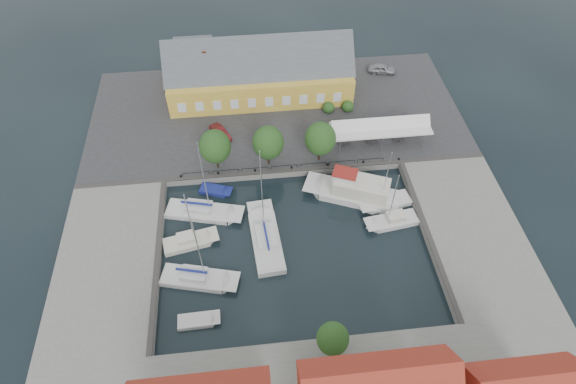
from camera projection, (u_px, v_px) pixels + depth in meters
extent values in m
plane|color=black|center=(293.00, 236.00, 59.53)|extent=(140.00, 140.00, 0.00)
cube|color=#2D2D30|center=(276.00, 114.00, 74.24)|extent=(56.00, 26.00, 1.00)
cube|color=slate|center=(109.00, 264.00, 56.26)|extent=(12.00, 24.00, 1.00)
cube|color=slate|center=(472.00, 231.00, 59.42)|extent=(12.00, 24.00, 1.00)
cube|color=#383533|center=(285.00, 171.00, 65.49)|extent=(56.00, 0.60, 0.12)
cube|color=#383533|center=(157.00, 257.00, 56.25)|extent=(0.60, 24.00, 0.12)
cube|color=#383533|center=(428.00, 232.00, 58.59)|extent=(0.60, 24.00, 0.12)
cylinder|color=black|center=(181.00, 176.00, 64.58)|extent=(0.24, 0.24, 0.40)
cylinder|color=black|center=(218.00, 174.00, 64.94)|extent=(0.24, 0.24, 0.40)
cylinder|color=black|center=(255.00, 171.00, 65.30)|extent=(0.24, 0.24, 0.40)
cylinder|color=black|center=(292.00, 168.00, 65.65)|extent=(0.24, 0.24, 0.40)
cylinder|color=black|center=(328.00, 165.00, 66.01)|extent=(0.24, 0.24, 0.40)
cylinder|color=black|center=(363.00, 162.00, 66.37)|extent=(0.24, 0.24, 0.40)
cylinder|color=black|center=(399.00, 159.00, 66.73)|extent=(0.24, 0.24, 0.40)
cube|color=gold|center=(260.00, 81.00, 75.32)|extent=(28.00, 10.00, 4.50)
cube|color=#474C51|center=(259.00, 62.00, 72.69)|extent=(28.56, 7.60, 7.60)
cube|color=gold|center=(197.00, 66.00, 78.91)|extent=(6.00, 6.00, 3.50)
cube|color=brown|center=(204.00, 54.00, 70.72)|extent=(0.60, 0.60, 1.20)
cube|color=white|center=(381.00, 128.00, 67.27)|extent=(14.00, 4.00, 0.25)
cylinder|color=silver|center=(340.00, 147.00, 66.67)|extent=(0.10, 0.10, 2.70)
cylinder|color=silver|center=(336.00, 130.00, 69.03)|extent=(0.10, 0.10, 2.70)
cylinder|color=silver|center=(382.00, 144.00, 67.10)|extent=(0.10, 0.10, 2.70)
cylinder|color=silver|center=(376.00, 127.00, 69.46)|extent=(0.10, 0.10, 2.70)
cylinder|color=silver|center=(424.00, 141.00, 67.53)|extent=(0.10, 0.10, 2.70)
cylinder|color=silver|center=(417.00, 124.00, 69.89)|extent=(0.10, 0.10, 2.70)
cylinder|color=black|center=(217.00, 162.00, 65.22)|extent=(0.30, 0.30, 2.10)
ellipsoid|color=#224518|center=(215.00, 147.00, 63.09)|extent=(4.20, 4.20, 4.83)
cylinder|color=black|center=(269.00, 158.00, 65.72)|extent=(0.30, 0.30, 2.10)
ellipsoid|color=#224518|center=(268.00, 143.00, 63.59)|extent=(4.20, 4.20, 4.83)
cylinder|color=black|center=(319.00, 154.00, 66.22)|extent=(0.30, 0.30, 2.10)
ellipsoid|color=#224518|center=(320.00, 139.00, 64.09)|extent=(4.20, 4.20, 4.83)
imported|color=#9A9DA1|center=(382.00, 69.00, 80.04)|extent=(4.79, 2.86, 1.53)
imported|color=maroon|center=(220.00, 133.00, 69.67)|extent=(3.38, 4.28, 1.36)
cube|color=silver|center=(267.00, 245.00, 58.51)|extent=(3.99, 9.11, 1.50)
cube|color=silver|center=(265.00, 233.00, 58.64)|extent=(4.00, 10.87, 0.08)
cube|color=silver|center=(266.00, 237.00, 57.72)|extent=(2.53, 3.71, 0.90)
cylinder|color=silver|center=(262.00, 194.00, 54.10)|extent=(0.12, 0.12, 13.32)
cube|color=navy|center=(266.00, 235.00, 57.01)|extent=(0.56, 4.45, 0.22)
cube|color=silver|center=(360.00, 197.00, 63.57)|extent=(10.97, 7.53, 1.80)
cube|color=silver|center=(351.00, 191.00, 63.11)|extent=(12.81, 8.19, 0.08)
cube|color=beige|center=(361.00, 187.00, 62.07)|extent=(7.78, 5.76, 2.20)
cube|color=silver|center=(345.00, 176.00, 61.45)|extent=(3.43, 3.05, 1.20)
cube|color=maroon|center=(345.00, 173.00, 60.96)|extent=(3.71, 3.26, 0.10)
cube|color=silver|center=(388.00, 203.00, 62.99)|extent=(6.00, 3.33, 1.30)
cube|color=silver|center=(384.00, 201.00, 62.35)|extent=(7.11, 3.43, 0.08)
cube|color=silver|center=(389.00, 198.00, 62.10)|extent=(2.52, 1.99, 0.90)
cylinder|color=silver|center=(386.00, 178.00, 58.97)|extent=(0.12, 0.12, 8.87)
cube|color=silver|center=(395.00, 222.00, 60.91)|extent=(5.80, 3.04, 1.30)
cube|color=silver|center=(391.00, 220.00, 60.29)|extent=(6.88, 3.10, 0.08)
cube|color=beige|center=(396.00, 217.00, 60.03)|extent=(2.41, 1.86, 0.90)
cylinder|color=silver|center=(393.00, 199.00, 57.13)|extent=(0.12, 0.12, 8.31)
cube|color=silver|center=(199.00, 213.00, 61.90)|extent=(8.57, 4.81, 1.30)
cube|color=silver|center=(206.00, 210.00, 61.29)|extent=(10.11, 5.09, 0.08)
cube|color=silver|center=(199.00, 207.00, 61.02)|extent=(3.63, 2.72, 0.90)
cylinder|color=silver|center=(204.00, 180.00, 56.83)|extent=(0.12, 0.12, 11.81)
cube|color=navy|center=(196.00, 203.00, 60.47)|extent=(3.98, 1.20, 0.22)
cube|color=beige|center=(187.00, 244.00, 58.69)|extent=(5.80, 3.38, 1.30)
cube|color=beige|center=(191.00, 239.00, 58.30)|extent=(6.85, 3.49, 0.08)
cube|color=beige|center=(186.00, 238.00, 57.85)|extent=(2.45, 2.00, 0.90)
cylinder|color=silver|center=(190.00, 218.00, 55.34)|extent=(0.12, 0.12, 8.17)
cube|color=silver|center=(194.00, 280.00, 55.39)|extent=(7.76, 4.50, 1.30)
cube|color=silver|center=(201.00, 277.00, 54.79)|extent=(9.15, 4.75, 0.08)
cube|color=silver|center=(194.00, 274.00, 54.51)|extent=(3.30, 2.56, 0.90)
cylinder|color=silver|center=(199.00, 251.00, 50.74)|extent=(0.12, 0.12, 10.73)
cube|color=navy|center=(191.00, 271.00, 53.96)|extent=(3.59, 1.11, 0.22)
cube|color=silver|center=(196.00, 322.00, 51.94)|extent=(3.78, 1.86, 0.90)
cube|color=silver|center=(199.00, 319.00, 51.61)|extent=(4.52, 1.81, 0.08)
cube|color=navy|center=(213.00, 191.00, 64.42)|extent=(3.93, 2.84, 0.80)
cube|color=navy|center=(216.00, 189.00, 64.02)|extent=(4.57, 3.00, 0.08)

